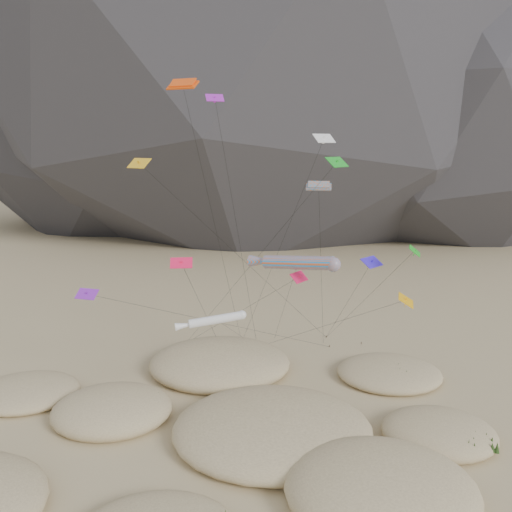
% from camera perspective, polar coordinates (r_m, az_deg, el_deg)
% --- Properties ---
extents(ground, '(500.00, 500.00, 0.00)m').
position_cam_1_polar(ground, '(41.59, -1.35, -22.78)').
color(ground, '#CCB789').
rests_on(ground, ground).
extents(dunes, '(47.80, 35.87, 4.01)m').
position_cam_1_polar(dunes, '(44.80, -3.83, -18.83)').
color(dunes, '#CCB789').
rests_on(dunes, ground).
extents(dune_grass, '(41.75, 28.97, 1.49)m').
position_cam_1_polar(dune_grass, '(44.23, -2.79, -19.09)').
color(dune_grass, black).
rests_on(dune_grass, ground).
extents(kite_stakes, '(21.78, 3.41, 0.30)m').
position_cam_1_polar(kite_stakes, '(62.12, 1.45, -10.03)').
color(kite_stakes, '#3F2D1E').
rests_on(kite_stakes, ground).
extents(rainbow_tube_kite, '(8.21, 18.44, 14.69)m').
position_cam_1_polar(rainbow_tube_kite, '(45.18, 4.47, -0.75)').
color(rainbow_tube_kite, '#FF5C1A').
rests_on(rainbow_tube_kite, ground).
extents(white_tube_kite, '(6.20, 19.23, 9.75)m').
position_cam_1_polar(white_tube_kite, '(44.00, -4.96, -7.32)').
color(white_tube_kite, silver).
rests_on(white_tube_kite, ground).
extents(orange_parafoil, '(6.59, 11.37, 30.12)m').
position_cam_1_polar(orange_parafoil, '(49.60, -8.29, 18.50)').
color(orange_parafoil, '#DF440B').
rests_on(orange_parafoil, ground).
extents(multi_parafoil, '(3.55, 9.55, 20.59)m').
position_cam_1_polar(multi_parafoil, '(49.84, 7.19, 7.72)').
color(multi_parafoil, orange).
rests_on(multi_parafoil, ground).
extents(delta_kites, '(31.49, 19.62, 28.55)m').
position_cam_1_polar(delta_kites, '(46.07, 2.51, 2.92)').
color(delta_kites, '#EE1649').
rests_on(delta_kites, ground).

